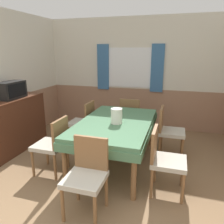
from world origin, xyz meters
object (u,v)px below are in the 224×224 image
(chair_head_window, at_px, (131,116))
(chair_right_near, at_px, (164,158))
(chair_right_far, at_px, (168,129))
(chair_left_near, at_px, (53,143))
(vase, at_px, (117,116))
(chair_head_near, at_px, (87,173))
(tv, at_px, (11,90))
(dining_table, at_px, (116,127))
(chair_left_far, at_px, (84,121))
(sideboard, at_px, (13,124))

(chair_head_window, distance_m, chair_right_near, 1.93)
(chair_right_far, bearing_deg, chair_left_near, -55.59)
(vase, bearing_deg, chair_head_near, -92.14)
(chair_left_near, distance_m, chair_head_near, 1.03)
(chair_left_near, distance_m, tv, 1.45)
(dining_table, xyz_separation_m, chair_left_near, (-0.82, -0.56, -0.15))
(chair_left_near, xyz_separation_m, chair_head_near, (0.82, -0.62, 0.00))
(dining_table, bearing_deg, chair_head_window, 90.00)
(chair_head_near, bearing_deg, chair_right_near, -142.82)
(vase, bearing_deg, chair_right_far, 39.80)
(chair_left_far, relative_size, chair_right_far, 1.00)
(chair_right_far, bearing_deg, chair_head_window, -127.18)
(chair_head_window, height_order, tv, tv)
(dining_table, relative_size, vase, 7.90)
(chair_right_near, distance_m, vase, 0.98)
(chair_head_near, bearing_deg, dining_table, -90.00)
(tv, bearing_deg, chair_left_far, 25.32)
(vase, bearing_deg, chair_right_near, -31.33)
(chair_head_window, relative_size, chair_right_far, 1.00)
(chair_left_far, bearing_deg, sideboard, 117.14)
(chair_right_near, relative_size, chair_head_near, 1.00)
(dining_table, height_order, tv, tv)
(chair_right_near, bearing_deg, dining_table, -124.41)
(chair_head_window, distance_m, chair_right_far, 1.03)
(dining_table, distance_m, chair_right_far, 1.00)
(chair_head_window, xyz_separation_m, chair_right_near, (0.82, -1.74, 0.00))
(chair_left_far, height_order, tv, tv)
(chair_left_near, height_order, vase, vase)
(chair_left_near, distance_m, chair_head_window, 1.93)
(chair_left_far, bearing_deg, chair_head_window, -52.82)
(chair_right_near, bearing_deg, chair_head_window, -154.83)
(chair_head_near, distance_m, sideboard, 2.30)
(chair_head_window, distance_m, tv, 2.40)
(chair_head_window, bearing_deg, chair_left_far, -142.82)
(chair_right_near, xyz_separation_m, tv, (-2.80, 0.57, 0.66))
(chair_right_far, bearing_deg, tv, -78.87)
(chair_right_near, xyz_separation_m, chair_head_near, (-0.82, -0.62, 0.00))
(tv, relative_size, vase, 2.24)
(sideboard, relative_size, vase, 6.02)
(chair_head_window, bearing_deg, chair_right_near, -64.83)
(tv, bearing_deg, sideboard, -97.64)
(chair_left_near, bearing_deg, chair_right_near, -90.00)
(sideboard, bearing_deg, chair_right_far, 12.07)
(chair_left_near, xyz_separation_m, chair_head_window, (0.82, 1.74, 0.00))
(dining_table, distance_m, chair_right_near, 1.00)
(chair_left_near, distance_m, vase, 1.05)
(chair_head_near, bearing_deg, chair_left_near, -37.18)
(chair_right_far, distance_m, chair_right_near, 1.12)
(chair_head_near, bearing_deg, tv, -30.97)
(chair_right_far, relative_size, chair_right_near, 1.00)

